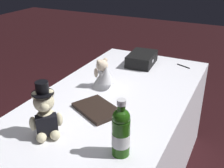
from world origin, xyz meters
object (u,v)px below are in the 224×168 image
(teddy_bear_bride, at_px, (103,75))
(guestbook, at_px, (97,109))
(signing_pen, at_px, (183,66))
(teddy_bear_groom, at_px, (45,115))
(champagne_bottle, at_px, (121,132))
(gift_case_black, at_px, (142,59))

(teddy_bear_bride, xyz_separation_m, guestbook, (-0.31, -0.12, -0.08))
(teddy_bear_bride, xyz_separation_m, signing_pen, (0.65, -0.41, -0.09))
(teddy_bear_groom, distance_m, guestbook, 0.37)
(teddy_bear_groom, xyz_separation_m, guestbook, (0.33, -0.11, -0.11))
(champagne_bottle, bearing_deg, teddy_bear_bride, 34.50)
(signing_pen, bearing_deg, teddy_bear_bride, 147.74)
(signing_pen, bearing_deg, champagne_bottle, -179.82)
(champagne_bottle, height_order, gift_case_black, champagne_bottle)
(teddy_bear_bride, xyz_separation_m, gift_case_black, (0.54, -0.08, -0.04))
(teddy_bear_groom, xyz_separation_m, teddy_bear_bride, (0.64, 0.01, -0.03))
(teddy_bear_bride, height_order, champagne_bottle, champagne_bottle)
(signing_pen, bearing_deg, teddy_bear_groom, 162.61)
(teddy_bear_bride, relative_size, champagne_bottle, 0.73)
(teddy_bear_groom, height_order, teddy_bear_bride, teddy_bear_groom)
(champagne_bottle, height_order, signing_pen, champagne_bottle)
(gift_case_black, bearing_deg, signing_pen, -71.71)
(teddy_bear_groom, height_order, signing_pen, teddy_bear_groom)
(teddy_bear_bride, bearing_deg, champagne_bottle, -145.50)
(champagne_bottle, relative_size, gift_case_black, 0.91)
(teddy_bear_groom, relative_size, teddy_bear_bride, 1.43)
(teddy_bear_groom, height_order, champagne_bottle, teddy_bear_groom)
(teddy_bear_groom, distance_m, teddy_bear_bride, 0.64)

